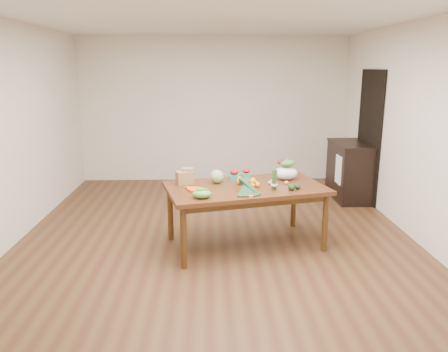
{
  "coord_description": "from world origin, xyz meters",
  "views": [
    {
      "loc": [
        -0.08,
        -5.27,
        2.13
      ],
      "look_at": [
        0.1,
        0.0,
        0.81
      ],
      "focal_mm": 35.0,
      "sensor_mm": 36.0,
      "label": 1
    }
  ],
  "objects_px": {
    "dining_table": "(245,216)",
    "paper_bag": "(185,176)",
    "salad_bag": "(286,171)",
    "asparagus_bundle": "(274,180)",
    "kale_bunch": "(248,188)",
    "cabbage": "(217,177)",
    "mandarin_cluster": "(253,183)",
    "cabinet": "(349,171)"
  },
  "relations": [
    {
      "from": "asparagus_bundle",
      "to": "salad_bag",
      "type": "xyz_separation_m",
      "value": [
        0.22,
        0.49,
        -0.01
      ]
    },
    {
      "from": "cabinet",
      "to": "asparagus_bundle",
      "type": "xyz_separation_m",
      "value": [
        -1.56,
        -2.11,
        0.4
      ]
    },
    {
      "from": "mandarin_cluster",
      "to": "salad_bag",
      "type": "height_order",
      "value": "salad_bag"
    },
    {
      "from": "paper_bag",
      "to": "kale_bunch",
      "type": "height_order",
      "value": "paper_bag"
    },
    {
      "from": "dining_table",
      "to": "cabbage",
      "type": "relative_size",
      "value": 11.22
    },
    {
      "from": "dining_table",
      "to": "cabinet",
      "type": "xyz_separation_m",
      "value": [
        1.88,
        1.92,
        0.1
      ]
    },
    {
      "from": "kale_bunch",
      "to": "mandarin_cluster",
      "type": "bearing_deg",
      "value": 61.24
    },
    {
      "from": "dining_table",
      "to": "cabinet",
      "type": "height_order",
      "value": "cabinet"
    },
    {
      "from": "dining_table",
      "to": "paper_bag",
      "type": "height_order",
      "value": "paper_bag"
    },
    {
      "from": "cabbage",
      "to": "mandarin_cluster",
      "type": "relative_size",
      "value": 0.92
    },
    {
      "from": "dining_table",
      "to": "cabbage",
      "type": "xyz_separation_m",
      "value": [
        -0.34,
        0.15,
        0.46
      ]
    },
    {
      "from": "dining_table",
      "to": "asparagus_bundle",
      "type": "xyz_separation_m",
      "value": [
        0.31,
        -0.19,
        0.5
      ]
    },
    {
      "from": "paper_bag",
      "to": "kale_bunch",
      "type": "xyz_separation_m",
      "value": [
        0.73,
        -0.5,
        -0.01
      ]
    },
    {
      "from": "cabinet",
      "to": "cabbage",
      "type": "height_order",
      "value": "cabinet"
    },
    {
      "from": "asparagus_bundle",
      "to": "kale_bunch",
      "type": "bearing_deg",
      "value": -165.23
    },
    {
      "from": "cabinet",
      "to": "cabbage",
      "type": "xyz_separation_m",
      "value": [
        -2.21,
        -1.77,
        0.36
      ]
    },
    {
      "from": "mandarin_cluster",
      "to": "asparagus_bundle",
      "type": "distance_m",
      "value": 0.3
    },
    {
      "from": "dining_table",
      "to": "salad_bag",
      "type": "distance_m",
      "value": 0.78
    },
    {
      "from": "mandarin_cluster",
      "to": "kale_bunch",
      "type": "relative_size",
      "value": 0.45
    },
    {
      "from": "dining_table",
      "to": "salad_bag",
      "type": "xyz_separation_m",
      "value": [
        0.53,
        0.3,
        0.49
      ]
    },
    {
      "from": "cabbage",
      "to": "paper_bag",
      "type": "bearing_deg",
      "value": -177.44
    },
    {
      "from": "kale_bunch",
      "to": "dining_table",
      "type": "bearing_deg",
      "value": 75.63
    },
    {
      "from": "mandarin_cluster",
      "to": "dining_table",
      "type": "bearing_deg",
      "value": -177.06
    },
    {
      "from": "cabbage",
      "to": "salad_bag",
      "type": "height_order",
      "value": "salad_bag"
    },
    {
      "from": "cabbage",
      "to": "asparagus_bundle",
      "type": "xyz_separation_m",
      "value": [
        0.65,
        -0.34,
        0.04
      ]
    },
    {
      "from": "dining_table",
      "to": "paper_bag",
      "type": "xyz_separation_m",
      "value": [
        -0.73,
        0.13,
        0.47
      ]
    },
    {
      "from": "paper_bag",
      "to": "asparagus_bundle",
      "type": "height_order",
      "value": "asparagus_bundle"
    },
    {
      "from": "paper_bag",
      "to": "cabbage",
      "type": "relative_size",
      "value": 1.61
    },
    {
      "from": "dining_table",
      "to": "asparagus_bundle",
      "type": "distance_m",
      "value": 0.62
    },
    {
      "from": "cabbage",
      "to": "kale_bunch",
      "type": "distance_m",
      "value": 0.61
    },
    {
      "from": "cabinet",
      "to": "paper_bag",
      "type": "xyz_separation_m",
      "value": [
        -2.61,
        -1.79,
        0.37
      ]
    },
    {
      "from": "cabbage",
      "to": "salad_bag",
      "type": "bearing_deg",
      "value": 9.78
    },
    {
      "from": "mandarin_cluster",
      "to": "asparagus_bundle",
      "type": "xyz_separation_m",
      "value": [
        0.22,
        -0.19,
        0.08
      ]
    },
    {
      "from": "dining_table",
      "to": "mandarin_cluster",
      "type": "relative_size",
      "value": 10.28
    },
    {
      "from": "paper_bag",
      "to": "kale_bunch",
      "type": "bearing_deg",
      "value": -34.27
    },
    {
      "from": "dining_table",
      "to": "salad_bag",
      "type": "relative_size",
      "value": 6.21
    },
    {
      "from": "dining_table",
      "to": "cabinet",
      "type": "bearing_deg",
      "value": 31.46
    },
    {
      "from": "cabbage",
      "to": "asparagus_bundle",
      "type": "relative_size",
      "value": 0.66
    },
    {
      "from": "dining_table",
      "to": "cabbage",
      "type": "distance_m",
      "value": 0.59
    },
    {
      "from": "mandarin_cluster",
      "to": "kale_bunch",
      "type": "height_order",
      "value": "kale_bunch"
    },
    {
      "from": "cabinet",
      "to": "mandarin_cluster",
      "type": "xyz_separation_m",
      "value": [
        -1.78,
        -1.92,
        0.32
      ]
    },
    {
      "from": "kale_bunch",
      "to": "cabbage",
      "type": "bearing_deg",
      "value": 109.04
    }
  ]
}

